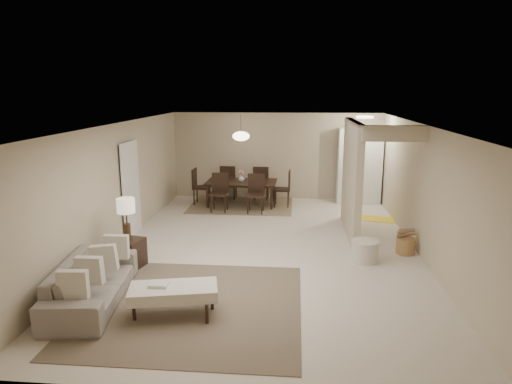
# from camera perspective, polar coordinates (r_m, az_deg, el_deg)

# --- Properties ---
(floor) EXTENTS (9.00, 9.00, 0.00)m
(floor) POSITION_cam_1_polar(r_m,az_deg,el_deg) (9.28, 1.22, -7.17)
(floor) COLOR beige
(floor) RESTS_ON ground
(ceiling) EXTENTS (9.00, 9.00, 0.00)m
(ceiling) POSITION_cam_1_polar(r_m,az_deg,el_deg) (8.75, 1.30, 8.43)
(ceiling) COLOR white
(ceiling) RESTS_ON back_wall
(back_wall) EXTENTS (6.00, 0.00, 6.00)m
(back_wall) POSITION_cam_1_polar(r_m,az_deg,el_deg) (13.35, 2.54, 4.51)
(back_wall) COLOR #C4B494
(back_wall) RESTS_ON floor
(left_wall) EXTENTS (0.00, 9.00, 9.00)m
(left_wall) POSITION_cam_1_polar(r_m,az_deg,el_deg) (9.60, -16.91, 0.72)
(left_wall) COLOR #C4B494
(left_wall) RESTS_ON floor
(right_wall) EXTENTS (0.00, 9.00, 9.00)m
(right_wall) POSITION_cam_1_polar(r_m,az_deg,el_deg) (9.24, 20.17, 0.03)
(right_wall) COLOR #C4B494
(right_wall) RESTS_ON floor
(partition) EXTENTS (0.15, 2.50, 2.50)m
(partition) POSITION_cam_1_polar(r_m,az_deg,el_deg) (10.21, 11.87, 1.69)
(partition) COLOR #C4B494
(partition) RESTS_ON floor
(doorway) EXTENTS (0.04, 0.90, 2.04)m
(doorway) POSITION_cam_1_polar(r_m,az_deg,el_deg) (10.18, -15.44, 0.15)
(doorway) COLOR black
(doorway) RESTS_ON floor
(pantry_cabinet) EXTENTS (1.20, 0.55, 2.10)m
(pantry_cabinet) POSITION_cam_1_polar(r_m,az_deg,el_deg) (13.15, 12.77, 3.20)
(pantry_cabinet) COLOR white
(pantry_cabinet) RESTS_ON floor
(flush_light) EXTENTS (0.44, 0.44, 0.05)m
(flush_light) POSITION_cam_1_polar(r_m,az_deg,el_deg) (12.05, 13.45, 9.08)
(flush_light) COLOR white
(flush_light) RESTS_ON ceiling
(living_rug) EXTENTS (3.20, 3.20, 0.01)m
(living_rug) POSITION_cam_1_polar(r_m,az_deg,el_deg) (7.06, -7.90, -13.88)
(living_rug) COLOR brown
(living_rug) RESTS_ON floor
(sofa) EXTENTS (2.30, 1.13, 0.65)m
(sofa) POSITION_cam_1_polar(r_m,az_deg,el_deg) (7.41, -19.81, -10.54)
(sofa) COLOR gray
(sofa) RESTS_ON floor
(ottoman_bench) EXTENTS (1.32, 0.81, 0.44)m
(ottoman_bench) POSITION_cam_1_polar(r_m,az_deg,el_deg) (6.70, -10.27, -12.22)
(ottoman_bench) COLOR silver
(ottoman_bench) RESTS_ON living_rug
(side_table) EXTENTS (0.58, 0.58, 0.53)m
(side_table) POSITION_cam_1_polar(r_m,az_deg,el_deg) (8.61, -15.61, -7.41)
(side_table) COLOR black
(side_table) RESTS_ON floor
(table_lamp) EXTENTS (0.32, 0.32, 0.76)m
(table_lamp) POSITION_cam_1_polar(r_m,az_deg,el_deg) (8.36, -15.95, -2.09)
(table_lamp) COLOR #472F1E
(table_lamp) RESTS_ON side_table
(round_pouf) EXTENTS (0.51, 0.51, 0.40)m
(round_pouf) POSITION_cam_1_polar(r_m,az_deg,el_deg) (8.83, 13.44, -7.19)
(round_pouf) COLOR silver
(round_pouf) RESTS_ON floor
(wicker_basket) EXTENTS (0.43, 0.43, 0.31)m
(wicker_basket) POSITION_cam_1_polar(r_m,az_deg,el_deg) (9.46, 18.19, -6.42)
(wicker_basket) COLOR #99643D
(wicker_basket) RESTS_ON floor
(dining_rug) EXTENTS (2.80, 2.10, 0.01)m
(dining_rug) POSITION_cam_1_polar(r_m,az_deg,el_deg) (12.70, -1.83, -1.63)
(dining_rug) COLOR #8C7657
(dining_rug) RESTS_ON floor
(dining_table) EXTENTS (1.95, 1.12, 0.68)m
(dining_table) POSITION_cam_1_polar(r_m,az_deg,el_deg) (12.62, -1.84, -0.18)
(dining_table) COLOR black
(dining_table) RESTS_ON dining_rug
(dining_chairs) EXTENTS (2.70, 1.98, 1.00)m
(dining_chairs) POSITION_cam_1_polar(r_m,az_deg,el_deg) (12.59, -1.84, 0.55)
(dining_chairs) COLOR black
(dining_chairs) RESTS_ON dining_rug
(vase) EXTENTS (0.18, 0.18, 0.17)m
(vase) POSITION_cam_1_polar(r_m,az_deg,el_deg) (12.54, -1.85, 1.71)
(vase) COLOR white
(vase) RESTS_ON dining_table
(yellow_mat) EXTENTS (1.00, 0.74, 0.01)m
(yellow_mat) POSITION_cam_1_polar(r_m,az_deg,el_deg) (11.73, 14.80, -3.28)
(yellow_mat) COLOR yellow
(yellow_mat) RESTS_ON floor
(pendant_light) EXTENTS (0.46, 0.46, 0.71)m
(pendant_light) POSITION_cam_1_polar(r_m,az_deg,el_deg) (12.37, -1.89, 6.99)
(pendant_light) COLOR #472F1E
(pendant_light) RESTS_ON ceiling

